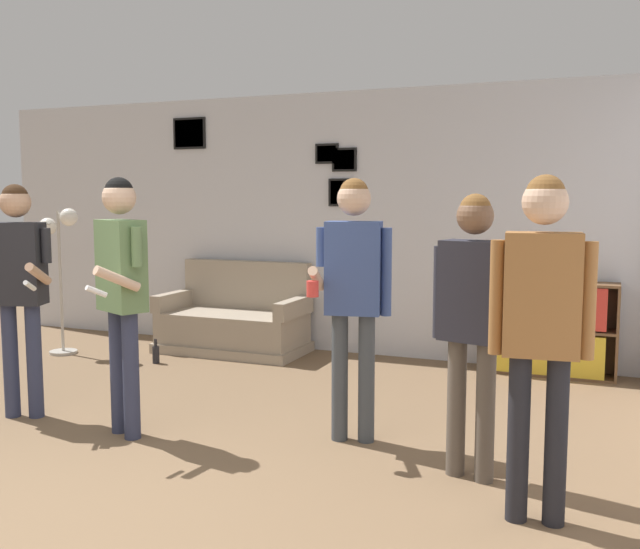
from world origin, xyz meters
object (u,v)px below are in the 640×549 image
person_spectator_near_bookshelf (473,307)px  person_spectator_far_right (541,311)px  floor_lamp (59,247)px  bottle_on_floor (156,354)px  bookshelf (549,329)px  person_player_foreground_center (121,277)px  person_player_foreground_left (18,275)px  person_watcher_holding_cup (353,280)px  drinking_cup (564,275)px  couch (235,323)px

person_spectator_near_bookshelf → person_spectator_far_right: person_spectator_far_right is taller
floor_lamp → person_spectator_far_right: bearing=-23.6°
bottle_on_floor → bookshelf: bearing=15.4°
person_player_foreground_center → bookshelf: bearing=48.2°
person_player_foreground_left → person_spectator_far_right: size_ratio=0.99×
person_player_foreground_center → person_spectator_far_right: bearing=-6.3°
person_player_foreground_left → person_watcher_holding_cup: 2.48m
person_player_foreground_left → bottle_on_floor: 2.05m
bookshelf → person_watcher_holding_cup: (-1.07, -2.36, 0.66)m
bookshelf → floor_lamp: bearing=-168.2°
person_player_foreground_left → drinking_cup: size_ratio=14.53×
bookshelf → drinking_cup: size_ratio=9.96×
person_spectator_near_bookshelf → bottle_on_floor: (-3.38, 1.71, -0.92)m
person_watcher_holding_cup → person_spectator_near_bookshelf: (0.84, -0.34, -0.08)m
bookshelf → person_player_foreground_left: size_ratio=0.69×
person_spectator_far_right → bottle_on_floor: bearing=150.4°
person_player_foreground_center → person_spectator_near_bookshelf: size_ratio=1.07×
person_spectator_near_bookshelf → bottle_on_floor: 3.90m
person_player_foreground_left → person_spectator_far_right: bearing=-5.5°
person_player_foreground_left → person_watcher_holding_cup: size_ratio=0.98×
couch → person_player_foreground_left: bearing=-97.4°
person_player_foreground_left → drinking_cup: (3.61, 2.80, -0.14)m
person_spectator_near_bookshelf → person_player_foreground_left: bearing=-178.3°
person_spectator_near_bookshelf → person_player_foreground_center: bearing=-176.3°
floor_lamp → person_player_foreground_center: person_player_foreground_center is taller
drinking_cup → person_player_foreground_center: bearing=-133.0°
person_spectator_near_bookshelf → drinking_cup: size_ratio=13.92×
bookshelf → person_player_foreground_center: person_player_foreground_center is taller
person_spectator_far_right → bottle_on_floor: 4.47m
person_spectator_near_bookshelf → person_spectator_far_right: 0.61m
person_spectator_far_right → drinking_cup: (-0.08, 3.15, -0.15)m
floor_lamp → person_spectator_far_right: person_spectator_far_right is taller
couch → drinking_cup: size_ratio=13.00×
couch → person_spectator_near_bookshelf: (2.94, -2.51, 0.71)m
person_spectator_far_right → person_watcher_holding_cup: bearing=147.9°
person_watcher_holding_cup → drinking_cup: person_watcher_holding_cup is taller
bottle_on_floor → drinking_cup: size_ratio=2.04×
couch → floor_lamp: (-1.60, -0.80, 0.81)m
floor_lamp → drinking_cup: floor_lamp is taller
floor_lamp → person_player_foreground_left: 2.20m
person_watcher_holding_cup → bottle_on_floor: person_watcher_holding_cup is taller
bookshelf → person_spectator_far_right: person_spectator_far_right is taller
bookshelf → floor_lamp: size_ratio=0.78×
floor_lamp → person_watcher_holding_cup: bearing=-20.4°
person_player_foreground_left → person_spectator_near_bookshelf: size_ratio=1.04×
person_watcher_holding_cup → bottle_on_floor: size_ratio=7.26×
floor_lamp → bottle_on_floor: 1.54m
floor_lamp → bottle_on_floor: bearing=-0.0°
bookshelf → person_player_foreground_left: 4.53m
bookshelf → person_player_foreground_center: size_ratio=0.67×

